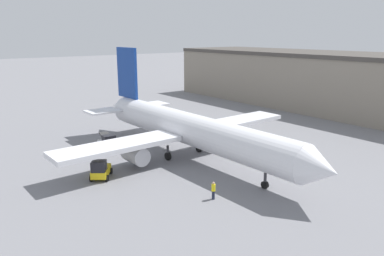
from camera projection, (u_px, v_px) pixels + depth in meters
ground_plane at (192, 159)px, 42.45m from camera, size 400.00×400.00×0.00m
terminal_building at (329, 81)px, 69.94m from camera, size 67.86×17.53×10.46m
airplane at (186, 128)px, 42.36m from camera, size 36.35×30.51×12.04m
ground_crew_worker at (213, 190)px, 31.97m from camera, size 0.35×0.35×1.60m
baggage_tug at (100, 170)px, 36.56m from camera, size 3.19×2.98×1.97m
belt_loader_truck at (108, 142)px, 45.99m from camera, size 2.67×2.08×1.88m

